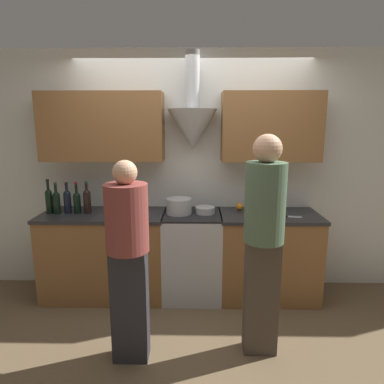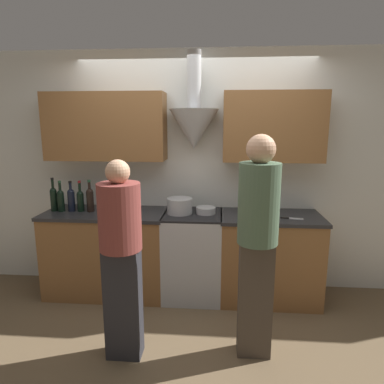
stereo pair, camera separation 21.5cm
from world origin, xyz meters
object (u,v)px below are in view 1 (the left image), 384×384
stove_range (192,254)px  mixing_bowl (205,210)px  wine_bottle_0 (49,200)px  wine_bottle_2 (67,200)px  orange_fruit (240,206)px  wine_bottle_1 (57,201)px  wine_bottle_4 (87,200)px  wine_bottle_3 (77,201)px  person_foreground_right (264,235)px  stock_pot (179,206)px  person_foreground_left (128,254)px

stove_range → mixing_bowl: bearing=6.0°
wine_bottle_0 → wine_bottle_2: bearing=2.8°
orange_fruit → wine_bottle_1: bearing=-174.7°
wine_bottle_4 → orange_fruit: size_ratio=4.39×
wine_bottle_3 → person_foreground_right: bearing=-27.5°
mixing_bowl → wine_bottle_2: bearing=-179.4°
person_foreground_right → stove_range: bearing=121.7°
wine_bottle_0 → orange_fruit: 2.01m
wine_bottle_2 → wine_bottle_0: bearing=-177.2°
wine_bottle_2 → wine_bottle_3: 0.10m
wine_bottle_4 → mixing_bowl: (1.23, 0.02, -0.11)m
stove_range → wine_bottle_4: wine_bottle_4 is taller
wine_bottle_1 → stove_range: bearing=1.0°
wine_bottle_3 → wine_bottle_4: size_ratio=0.97×
wine_bottle_0 → orange_fruit: size_ratio=4.64×
wine_bottle_0 → wine_bottle_4: size_ratio=1.06×
wine_bottle_2 → mixing_bowl: bearing=0.6°
wine_bottle_1 → stock_pot: 1.27m
mixing_bowl → stove_range: bearing=-174.0°
wine_bottle_0 → wine_bottle_3: bearing=1.6°
wine_bottle_0 → wine_bottle_3: (0.29, 0.01, -0.02)m
stock_pot → mixing_bowl: bearing=3.9°
stove_range → person_foreground_left: 1.20m
wine_bottle_1 → mixing_bowl: (1.54, 0.04, -0.10)m
wine_bottle_3 → wine_bottle_4: bearing=-0.3°
orange_fruit → person_foreground_right: size_ratio=0.04×
stove_range → person_foreground_left: bearing=-114.3°
wine_bottle_4 → orange_fruit: wine_bottle_4 is taller
wine_bottle_0 → mixing_bowl: size_ratio=1.77×
wine_bottle_4 → stock_pot: size_ratio=1.30×
orange_fruit → person_foreground_right: 1.08m
wine_bottle_4 → person_foreground_left: person_foreground_left is taller
person_foreground_left → orange_fruit: bearing=50.5°
wine_bottle_2 → person_foreground_right: person_foreground_right is taller
wine_bottle_4 → mixing_bowl: wine_bottle_4 is taller
wine_bottle_3 → person_foreground_right: person_foreground_right is taller
wine_bottle_2 → orange_fruit: size_ratio=4.21×
wine_bottle_1 → person_foreground_right: (1.97, -0.90, -0.05)m
stove_range → person_foreground_left: (-0.47, -1.03, 0.42)m
wine_bottle_0 → orange_fruit: wine_bottle_0 is taller
wine_bottle_1 → wine_bottle_4: (0.31, 0.02, 0.01)m
wine_bottle_1 → person_foreground_right: person_foreground_right is taller
wine_bottle_0 → wine_bottle_4: wine_bottle_0 is taller
wine_bottle_3 → person_foreground_left: (0.73, -1.03, -0.17)m
wine_bottle_0 → stove_range: bearing=0.4°
mixing_bowl → wine_bottle_3: bearing=-179.3°
wine_bottle_3 → orange_fruit: size_ratio=4.27×
mixing_bowl → orange_fruit: bearing=20.6°
wine_bottle_1 → stock_pot: bearing=0.9°
wine_bottle_0 → wine_bottle_2: wine_bottle_0 is taller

